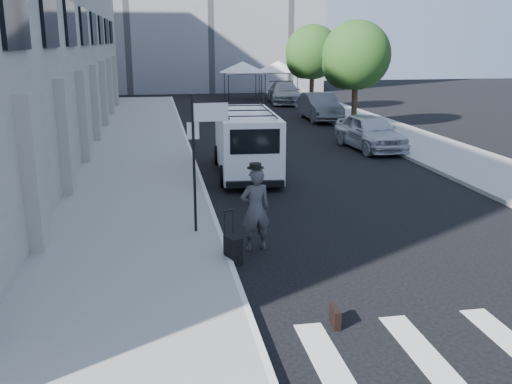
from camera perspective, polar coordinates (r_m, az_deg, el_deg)
name	(u,v)px	position (r m, az deg, el deg)	size (l,w,h in m)	color
ground	(329,278)	(12.39, 7.34, -8.54)	(120.00, 120.00, 0.00)	black
sidewalk_left	(140,147)	(27.27, -11.50, 4.41)	(4.50, 48.00, 0.15)	gray
sidewalk_right	(377,128)	(33.62, 11.97, 6.33)	(4.00, 56.00, 0.15)	gray
sign_pole	(203,134)	(14.25, -5.35, 5.75)	(1.03, 0.07, 3.50)	black
tree_near	(354,58)	(32.89, 9.74, 13.08)	(3.80, 3.83, 6.03)	black
tree_far	(311,54)	(41.48, 5.47, 13.56)	(3.80, 3.83, 6.03)	black
tent_left	(242,67)	(49.45, -1.36, 12.37)	(4.00, 4.00, 3.20)	black
tent_right	(278,67)	(50.52, 2.23, 12.41)	(4.00, 4.00, 3.20)	black
businessman	(255,209)	(13.59, -0.06, -1.76)	(0.73, 0.48, 2.01)	#3D3D40
briefcase	(335,317)	(10.44, 7.92, -12.24)	(0.12, 0.44, 0.34)	black
suitcase	(233,250)	(12.99, -2.30, -5.77)	(0.41, 0.50, 1.21)	black
cargo_van	(246,142)	(21.55, -1.02, 5.04)	(2.48, 6.33, 2.34)	white
parked_car_a	(370,132)	(27.00, 11.33, 5.92)	(1.94, 4.82, 1.64)	#B4B8BD
parked_car_b	(320,107)	(36.63, 6.41, 8.47)	(1.81, 5.18, 1.71)	#56585D
parked_car_c	(285,93)	(46.31, 2.87, 9.86)	(2.36, 5.81, 1.69)	gray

